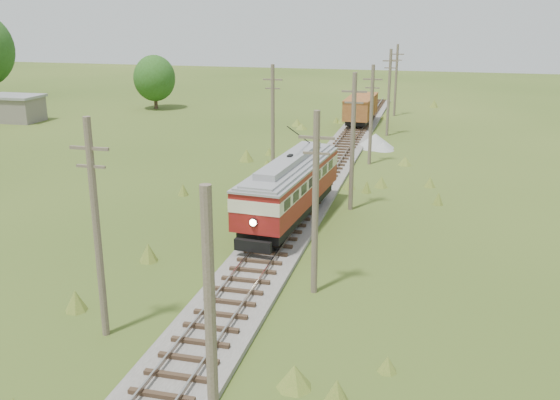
# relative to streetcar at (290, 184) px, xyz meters

# --- Properties ---
(railbed_main) EXTENTS (3.60, 96.00, 0.57)m
(railbed_main) POSITION_rel_streetcar_xyz_m (0.00, 7.00, -2.46)
(railbed_main) COLOR #605B54
(railbed_main) RESTS_ON ground
(streetcar) EXTENTS (3.90, 12.60, 5.71)m
(streetcar) POSITION_rel_streetcar_xyz_m (0.00, 0.00, 0.00)
(streetcar) COLOR black
(streetcar) RESTS_ON ground
(gondola) EXTENTS (3.02, 8.59, 2.83)m
(gondola) POSITION_rel_streetcar_xyz_m (0.00, 34.67, -0.56)
(gondola) COLOR black
(gondola) RESTS_ON ground
(gravel_pile) EXTENTS (3.72, 3.95, 1.35)m
(gravel_pile) POSITION_rel_streetcar_xyz_m (2.94, 23.71, -2.02)
(gravel_pile) COLOR gray
(gravel_pile) RESTS_ON ground
(utility_pole_r_1) EXTENTS (0.30, 0.30, 8.80)m
(utility_pole_r_1) POSITION_rel_streetcar_xyz_m (3.10, -22.00, 1.75)
(utility_pole_r_1) COLOR brown
(utility_pole_r_1) RESTS_ON ground
(utility_pole_r_2) EXTENTS (1.60, 0.30, 8.60)m
(utility_pole_r_2) POSITION_rel_streetcar_xyz_m (3.30, -9.00, 1.77)
(utility_pole_r_2) COLOR brown
(utility_pole_r_2) RESTS_ON ground
(utility_pole_r_3) EXTENTS (1.60, 0.30, 9.00)m
(utility_pole_r_3) POSITION_rel_streetcar_xyz_m (3.20, 4.00, 1.98)
(utility_pole_r_3) COLOR brown
(utility_pole_r_3) RESTS_ON ground
(utility_pole_r_4) EXTENTS (1.60, 0.30, 8.40)m
(utility_pole_r_4) POSITION_rel_streetcar_xyz_m (3.00, 17.00, 1.67)
(utility_pole_r_4) COLOR brown
(utility_pole_r_4) RESTS_ON ground
(utility_pole_r_5) EXTENTS (1.60, 0.30, 8.90)m
(utility_pole_r_5) POSITION_rel_streetcar_xyz_m (3.40, 30.00, 1.93)
(utility_pole_r_5) COLOR brown
(utility_pole_r_5) RESTS_ON ground
(utility_pole_r_6) EXTENTS (1.60, 0.30, 8.70)m
(utility_pole_r_6) POSITION_rel_streetcar_xyz_m (3.20, 43.00, 1.83)
(utility_pole_r_6) COLOR brown
(utility_pole_r_6) RESTS_ON ground
(utility_pole_l_a) EXTENTS (1.60, 0.30, 9.00)m
(utility_pole_l_a) POSITION_rel_streetcar_xyz_m (-4.20, -15.00, 1.98)
(utility_pole_l_a) COLOR brown
(utility_pole_l_a) RESTS_ON ground
(utility_pole_l_b) EXTENTS (1.60, 0.30, 8.60)m
(utility_pole_l_b) POSITION_rel_streetcar_xyz_m (-4.50, 13.00, 1.77)
(utility_pole_l_b) COLOR brown
(utility_pole_l_b) RESTS_ON ground
(tree_mid_a) EXTENTS (5.46, 5.46, 7.03)m
(tree_mid_a) POSITION_rel_streetcar_xyz_m (-28.00, 41.00, 1.37)
(tree_mid_a) COLOR #38281C
(tree_mid_a) RESTS_ON ground
(shed) EXTENTS (6.40, 4.40, 3.10)m
(shed) POSITION_rel_streetcar_xyz_m (-40.00, 28.00, -1.08)
(shed) COLOR slate
(shed) RESTS_ON ground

